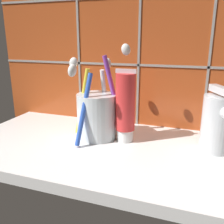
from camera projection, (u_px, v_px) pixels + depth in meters
sink_counter at (111, 151)px, 48.09cm from camera, size 59.20×29.31×2.00cm
tile_wall_backsplash at (134, 42)px, 55.82cm from camera, size 69.20×1.72×42.19cm
toothbrush_cup at (97, 114)px, 50.82cm from camera, size 12.60×13.20×19.05cm
toothpaste_tube at (125, 107)px, 48.34cm from camera, size 4.00×3.81×14.36cm
sink_faucet at (220, 122)px, 43.59cm from camera, size 7.60×11.73×11.87cm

